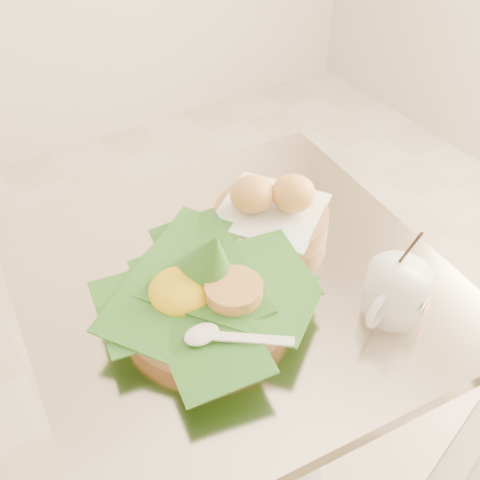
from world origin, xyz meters
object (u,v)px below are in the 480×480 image
coffee_mug (395,291)px  bread_basket (271,212)px  rice_basket (205,290)px  cafe_table (234,356)px

coffee_mug → bread_basket: bearing=99.6°
rice_basket → bread_basket: 0.23m
cafe_table → rice_basket: (-0.08, -0.04, 0.27)m
cafe_table → bread_basket: size_ratio=3.03×
bread_basket → coffee_mug: (0.05, -0.27, 0.01)m
cafe_table → rice_basket: rice_basket is taller
bread_basket → coffee_mug: 0.28m
cafe_table → coffee_mug: size_ratio=4.51×
cafe_table → bread_basket: bread_basket is taller
bread_basket → rice_basket: bearing=-151.0°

